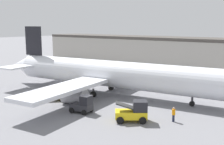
# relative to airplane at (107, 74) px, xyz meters

# --- Properties ---
(ground_plane) EXTENTS (400.00, 400.00, 0.00)m
(ground_plane) POSITION_rel_airplane_xyz_m (0.91, 0.14, -3.16)
(ground_plane) COLOR slate
(terminal_building) EXTENTS (67.34, 10.43, 7.58)m
(terminal_building) POSITION_rel_airplane_xyz_m (-11.77, 31.74, 0.63)
(terminal_building) COLOR #ADA89E
(terminal_building) RESTS_ON ground_plane
(airplane) EXTENTS (41.57, 33.58, 10.34)m
(airplane) POSITION_rel_airplane_xyz_m (0.00, 0.00, 0.00)
(airplane) COLOR silver
(airplane) RESTS_ON ground_plane
(ground_crew_worker) EXTENTS (0.37, 0.37, 1.67)m
(ground_crew_worker) POSITION_rel_airplane_xyz_m (13.83, -5.02, -2.28)
(ground_crew_worker) COLOR #1E2338
(ground_crew_worker) RESTS_ON ground_plane
(baggage_tug) EXTENTS (3.31, 3.37, 2.12)m
(baggage_tug) POSITION_rel_airplane_xyz_m (-3.32, -6.97, -2.18)
(baggage_tug) COLOR yellow
(baggage_tug) RESTS_ON ground_plane
(belt_loader_truck) EXTENTS (3.81, 3.58, 2.37)m
(belt_loader_truck) POSITION_rel_airplane_xyz_m (10.33, -7.71, -2.03)
(belt_loader_truck) COLOR yellow
(belt_loader_truck) RESTS_ON ground_plane
(pushback_tug) EXTENTS (2.83, 2.14, 2.19)m
(pushback_tug) POSITION_rel_airplane_xyz_m (3.77, -9.03, -2.18)
(pushback_tug) COLOR #2D2D33
(pushback_tug) RESTS_ON ground_plane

